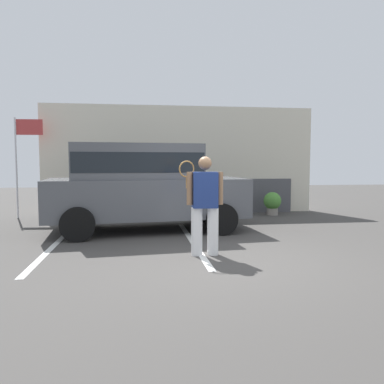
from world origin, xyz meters
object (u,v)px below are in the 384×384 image
(potted_plant_by_porch, at_px, (272,202))
(flag_pole, at_px, (23,149))
(parked_suv, at_px, (143,183))
(tennis_player_man, at_px, (205,204))

(potted_plant_by_porch, relative_size, flag_pole, 0.24)
(parked_suv, distance_m, tennis_player_man, 2.78)
(tennis_player_man, distance_m, flag_pole, 6.93)
(potted_plant_by_porch, distance_m, flag_pole, 7.64)
(flag_pole, bearing_deg, tennis_player_man, -49.03)
(tennis_player_man, bearing_deg, potted_plant_by_porch, -121.37)
(parked_suv, height_order, flag_pole, flag_pole)
(parked_suv, bearing_deg, flag_pole, 137.85)
(tennis_player_man, relative_size, potted_plant_by_porch, 2.42)
(potted_plant_by_porch, bearing_deg, tennis_player_man, -121.86)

